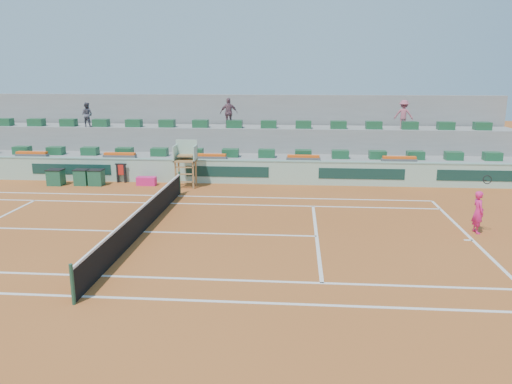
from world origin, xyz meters
TOP-DOWN VIEW (x-y plane):
  - ground at (0.00, 0.00)m, footprint 90.00×90.00m
  - seating_tier_lower at (0.00, 10.70)m, footprint 36.00×4.00m
  - seating_tier_upper at (0.00, 12.30)m, footprint 36.00×2.40m
  - stadium_back_wall at (0.00, 13.90)m, footprint 36.00×0.40m
  - player_bag at (-2.16, 7.65)m, footprint 0.99×0.44m
  - spectator_left at (-6.75, 11.52)m, footprint 0.78×0.65m
  - spectator_mid at (1.68, 11.68)m, footprint 1.06×0.60m
  - spectator_right at (11.68, 11.93)m, footprint 1.18×0.88m
  - court_lines at (0.00, 0.00)m, footprint 23.89×11.09m
  - tennis_net at (0.00, 0.00)m, footprint 0.10×11.97m
  - advertising_hoarding at (0.02, 8.50)m, footprint 36.00×0.34m
  - umpire_chair at (0.00, 7.50)m, footprint 1.10×0.90m
  - seat_row_lower at (0.00, 9.80)m, footprint 32.90×0.60m
  - seat_row_upper at (0.00, 11.70)m, footprint 32.90×0.60m
  - flower_planters at (-1.50, 9.00)m, footprint 26.80×0.36m
  - drink_cooler_a at (-4.76, 7.42)m, footprint 0.75×0.65m
  - drink_cooler_b at (-5.55, 7.42)m, footprint 0.72×0.62m
  - drink_cooler_c at (-6.89, 7.31)m, footprint 0.81×0.70m
  - towel_rack at (-3.69, 8.18)m, footprint 0.62×0.10m
  - tennis_player at (12.30, 0.90)m, footprint 0.45×0.87m

SIDE VIEW (x-z plane):
  - ground at x=0.00m, z-range 0.00..0.00m
  - court_lines at x=0.00m, z-range 0.00..0.01m
  - player_bag at x=-2.16m, z-range 0.00..0.44m
  - drink_cooler_b at x=-5.55m, z-range 0.00..0.84m
  - drink_cooler_c at x=-6.89m, z-range 0.00..0.84m
  - drink_cooler_a at x=-4.76m, z-range 0.00..0.84m
  - tennis_net at x=0.00m, z-range -0.02..1.08m
  - seating_tier_lower at x=0.00m, z-range 0.00..1.20m
  - towel_rack at x=-3.69m, z-range 0.09..1.12m
  - advertising_hoarding at x=0.02m, z-range 0.00..1.26m
  - tennis_player at x=12.30m, z-range -0.33..1.94m
  - seating_tier_upper at x=0.00m, z-range 0.00..2.60m
  - flower_planters at x=-1.50m, z-range 1.19..1.47m
  - seat_row_lower at x=0.00m, z-range 1.20..1.64m
  - umpire_chair at x=0.00m, z-range 0.34..2.74m
  - stadium_back_wall at x=0.00m, z-range 0.00..4.40m
  - seat_row_upper at x=0.00m, z-range 2.60..3.04m
  - spectator_left at x=-6.75m, z-range 2.60..4.03m
  - spectator_right at x=11.68m, z-range 2.60..4.22m
  - spectator_mid at x=1.68m, z-range 2.60..4.31m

